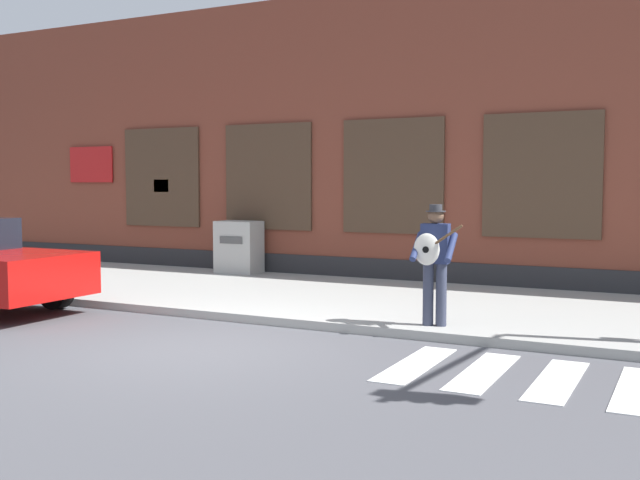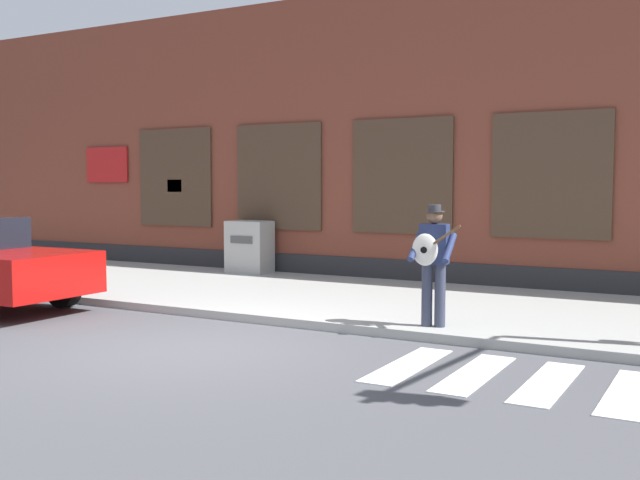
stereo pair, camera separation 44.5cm
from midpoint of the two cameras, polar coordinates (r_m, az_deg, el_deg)
name	(u,v)px [view 1 (the left image)]	position (r m, az deg, el deg)	size (l,w,h in m)	color
ground_plane	(202,349)	(9.81, -10.31, -8.15)	(160.00, 160.00, 0.00)	#4C4C51
sidewalk	(341,299)	(13.33, 0.68, -4.50)	(28.00, 4.96, 0.13)	#9E9E99
building_backdrop	(425,142)	(17.33, 7.28, 7.40)	(28.00, 4.06, 6.12)	brown
crosswalk	(638,390)	(8.34, 21.65, -10.56)	(5.20, 1.90, 0.01)	silver
busker	(434,257)	(10.42, 7.47, -1.28)	(0.73, 0.56, 1.69)	#33384C
utility_box	(239,247)	(16.74, -6.96, -0.53)	(0.96, 0.63, 1.15)	#ADADA8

